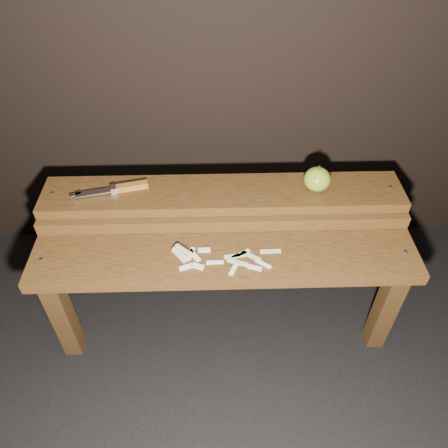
{
  "coord_description": "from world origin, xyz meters",
  "views": [
    {
      "loc": [
        -0.03,
        -0.96,
        1.41
      ],
      "look_at": [
        0.0,
        0.06,
        0.45
      ],
      "focal_mm": 35.0,
      "sensor_mm": 36.0,
      "label": 1
    }
  ],
  "objects_px": {
    "knife": "(122,188)",
    "bench_rear_tier": "(223,211)",
    "bench_front_tier": "(225,272)",
    "apple": "(317,179)"
  },
  "relations": [
    {
      "from": "bench_front_tier",
      "to": "knife",
      "type": "xyz_separation_m",
      "value": [
        -0.33,
        0.24,
        0.16
      ]
    },
    {
      "from": "apple",
      "to": "knife",
      "type": "relative_size",
      "value": 0.36
    },
    {
      "from": "apple",
      "to": "knife",
      "type": "distance_m",
      "value": 0.64
    },
    {
      "from": "bench_rear_tier",
      "to": "apple",
      "type": "relative_size",
      "value": 13.18
    },
    {
      "from": "bench_front_tier",
      "to": "bench_rear_tier",
      "type": "xyz_separation_m",
      "value": [
        0.0,
        0.23,
        0.06
      ]
    },
    {
      "from": "bench_rear_tier",
      "to": "knife",
      "type": "xyz_separation_m",
      "value": [
        -0.33,
        0.01,
        0.1
      ]
    },
    {
      "from": "apple",
      "to": "knife",
      "type": "bearing_deg",
      "value": 179.22
    },
    {
      "from": "knife",
      "to": "bench_rear_tier",
      "type": "bearing_deg",
      "value": -2.24
    },
    {
      "from": "bench_front_tier",
      "to": "apple",
      "type": "xyz_separation_m",
      "value": [
        0.31,
        0.23,
        0.19
      ]
    },
    {
      "from": "bench_front_tier",
      "to": "bench_rear_tier",
      "type": "relative_size",
      "value": 1.0
    }
  ]
}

